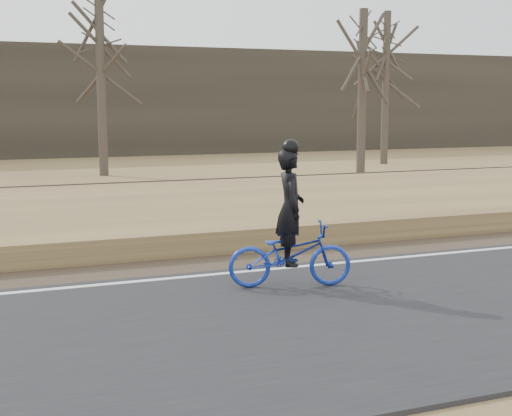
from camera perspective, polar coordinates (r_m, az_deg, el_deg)
name	(u,v)px	position (r m, az deg, el deg)	size (l,w,h in m)	color
cyclist	(290,241)	(11.07, 2.73, -2.62)	(2.03, 1.15, 2.30)	#17309E
bare_tree_center	(101,77)	(29.33, -12.29, 10.18)	(0.36, 0.36, 7.83)	#463E33
bare_tree_right	(362,93)	(29.60, 8.49, 9.12)	(0.36, 0.36, 6.65)	#463E33
bare_tree_far_right	(386,88)	(34.83, 10.33, 9.39)	(0.36, 0.36, 7.17)	#463E33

